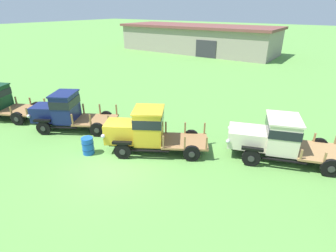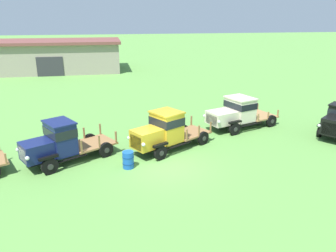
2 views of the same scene
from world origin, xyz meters
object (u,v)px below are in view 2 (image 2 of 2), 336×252
vintage_truck_second_in_line (59,142)px  oil_drum_beside_row (128,160)px  vintage_truck_midrow_center (164,131)px  vintage_truck_far_side (237,112)px  farm_shed (25,56)px

vintage_truck_second_in_line → oil_drum_beside_row: bearing=-19.9°
vintage_truck_midrow_center → vintage_truck_second_in_line: bearing=-173.7°
vintage_truck_far_side → oil_drum_beside_row: (-7.67, -4.80, -0.69)m
vintage_truck_far_side → vintage_truck_second_in_line: bearing=-162.3°
farm_shed → oil_drum_beside_row: (11.36, -31.99, -1.65)m
vintage_truck_second_in_line → vintage_truck_far_side: vintage_truck_second_in_line is taller
vintage_truck_second_in_line → vintage_truck_midrow_center: (5.61, 0.62, 0.04)m
farm_shed → vintage_truck_far_side: size_ratio=4.55×
farm_shed → vintage_truck_far_side: bearing=-55.0°
oil_drum_beside_row → farm_shed: bearing=109.6°
farm_shed → oil_drum_beside_row: farm_shed is taller
vintage_truck_second_in_line → vintage_truck_midrow_center: size_ratio=0.97×
vintage_truck_second_in_line → vintage_truck_far_side: 11.66m
vintage_truck_midrow_center → vintage_truck_far_side: (5.50, 2.93, -0.07)m
vintage_truck_far_side → oil_drum_beside_row: vintage_truck_far_side is taller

